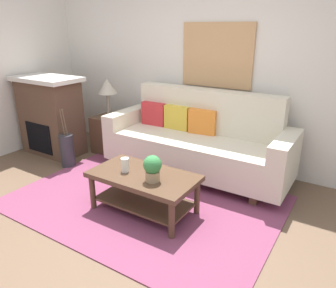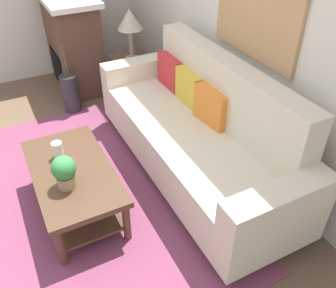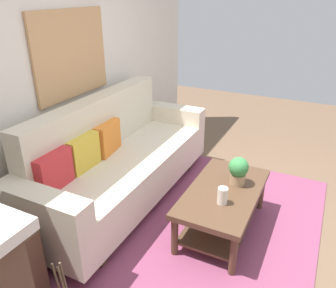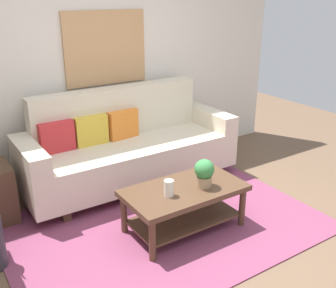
{
  "view_description": "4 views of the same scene",
  "coord_description": "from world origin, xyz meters",
  "px_view_note": "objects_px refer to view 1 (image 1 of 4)",
  "views": [
    {
      "loc": [
        1.9,
        -2.02,
        1.84
      ],
      "look_at": [
        0.17,
        0.73,
        0.65
      ],
      "focal_mm": 34.3,
      "sensor_mm": 36.0,
      "label": 1
    },
    {
      "loc": [
        2.37,
        0.05,
        2.29
      ],
      "look_at": [
        0.38,
        1.07,
        0.61
      ],
      "focal_mm": 38.62,
      "sensor_mm": 36.0,
      "label": 2
    },
    {
      "loc": [
        -2.37,
        -0.33,
        2.06
      ],
      "look_at": [
        0.28,
        0.98,
        0.69
      ],
      "focal_mm": 35.91,
      "sensor_mm": 36.0,
      "label": 3
    },
    {
      "loc": [
        -1.76,
        -2.25,
        2.09
      ],
      "look_at": [
        0.3,
        0.9,
        0.64
      ],
      "focal_mm": 42.66,
      "sensor_mm": 36.0,
      "label": 4
    }
  ],
  "objects_px": {
    "throw_pillow_orange": "(203,122)",
    "fireplace": "(51,115)",
    "potted_plant_tabletop": "(152,167)",
    "table_lamp": "(107,88)",
    "floor_vase": "(67,151)",
    "coffee_table": "(144,184)",
    "tabletop_vase": "(125,165)",
    "framed_painting": "(217,55)",
    "side_table": "(110,134)",
    "couch": "(198,142)",
    "throw_pillow_crimson": "(154,114)",
    "throw_pillow_mustard": "(177,117)"
  },
  "relations": [
    {
      "from": "floor_vase",
      "to": "potted_plant_tabletop",
      "type": "bearing_deg",
      "value": -14.48
    },
    {
      "from": "throw_pillow_crimson",
      "to": "fireplace",
      "type": "xyz_separation_m",
      "value": [
        -1.46,
        -0.62,
        -0.09
      ]
    },
    {
      "from": "couch",
      "to": "table_lamp",
      "type": "bearing_deg",
      "value": -179.89
    },
    {
      "from": "tabletop_vase",
      "to": "floor_vase",
      "type": "xyz_separation_m",
      "value": [
        -1.39,
        0.43,
        -0.28
      ]
    },
    {
      "from": "potted_plant_tabletop",
      "to": "fireplace",
      "type": "height_order",
      "value": "fireplace"
    },
    {
      "from": "framed_painting",
      "to": "potted_plant_tabletop",
      "type": "bearing_deg",
      "value": -85.53
    },
    {
      "from": "tabletop_vase",
      "to": "couch",
      "type": "bearing_deg",
      "value": 78.94
    },
    {
      "from": "couch",
      "to": "fireplace",
      "type": "relative_size",
      "value": 2.07
    },
    {
      "from": "fireplace",
      "to": "floor_vase",
      "type": "height_order",
      "value": "fireplace"
    },
    {
      "from": "floor_vase",
      "to": "framed_painting",
      "type": "xyz_separation_m",
      "value": [
        1.62,
        1.22,
        1.26
      ]
    },
    {
      "from": "throw_pillow_orange",
      "to": "coffee_table",
      "type": "distance_m",
      "value": 1.31
    },
    {
      "from": "couch",
      "to": "throw_pillow_mustard",
      "type": "xyz_separation_m",
      "value": [
        -0.38,
        0.12,
        0.25
      ]
    },
    {
      "from": "tabletop_vase",
      "to": "framed_painting",
      "type": "xyz_separation_m",
      "value": [
        0.23,
        1.65,
        0.98
      ]
    },
    {
      "from": "tabletop_vase",
      "to": "fireplace",
      "type": "height_order",
      "value": "fireplace"
    },
    {
      "from": "coffee_table",
      "to": "floor_vase",
      "type": "height_order",
      "value": "floor_vase"
    },
    {
      "from": "couch",
      "to": "potted_plant_tabletop",
      "type": "xyz_separation_m",
      "value": [
        0.13,
        -1.21,
        0.14
      ]
    },
    {
      "from": "potted_plant_tabletop",
      "to": "floor_vase",
      "type": "distance_m",
      "value": 1.84
    },
    {
      "from": "throw_pillow_orange",
      "to": "fireplace",
      "type": "relative_size",
      "value": 0.31
    },
    {
      "from": "tabletop_vase",
      "to": "table_lamp",
      "type": "bearing_deg",
      "value": 137.19
    },
    {
      "from": "floor_vase",
      "to": "coffee_table",
      "type": "bearing_deg",
      "value": -13.44
    },
    {
      "from": "tabletop_vase",
      "to": "framed_painting",
      "type": "height_order",
      "value": "framed_painting"
    },
    {
      "from": "side_table",
      "to": "fireplace",
      "type": "relative_size",
      "value": 0.48
    },
    {
      "from": "potted_plant_tabletop",
      "to": "framed_painting",
      "type": "relative_size",
      "value": 0.27
    },
    {
      "from": "table_lamp",
      "to": "fireplace",
      "type": "height_order",
      "value": "fireplace"
    },
    {
      "from": "potted_plant_tabletop",
      "to": "table_lamp",
      "type": "distance_m",
      "value": 2.07
    },
    {
      "from": "throw_pillow_crimson",
      "to": "side_table",
      "type": "relative_size",
      "value": 0.64
    },
    {
      "from": "throw_pillow_mustard",
      "to": "fireplace",
      "type": "xyz_separation_m",
      "value": [
        -1.84,
        -0.62,
        -0.09
      ]
    },
    {
      "from": "side_table",
      "to": "couch",
      "type": "bearing_deg",
      "value": 0.11
    },
    {
      "from": "tabletop_vase",
      "to": "fireplace",
      "type": "xyz_separation_m",
      "value": [
        -1.99,
        0.69,
        0.08
      ]
    },
    {
      "from": "coffee_table",
      "to": "side_table",
      "type": "distance_m",
      "value": 1.85
    },
    {
      "from": "throw_pillow_crimson",
      "to": "floor_vase",
      "type": "bearing_deg",
      "value": -134.46
    },
    {
      "from": "throw_pillow_mustard",
      "to": "side_table",
      "type": "distance_m",
      "value": 1.2
    },
    {
      "from": "throw_pillow_orange",
      "to": "fireplace",
      "type": "xyz_separation_m",
      "value": [
        -2.22,
        -0.62,
        -0.09
      ]
    },
    {
      "from": "tabletop_vase",
      "to": "throw_pillow_crimson",
      "type": "bearing_deg",
      "value": 112.13
    },
    {
      "from": "potted_plant_tabletop",
      "to": "side_table",
      "type": "height_order",
      "value": "potted_plant_tabletop"
    },
    {
      "from": "throw_pillow_crimson",
      "to": "framed_painting",
      "type": "xyz_separation_m",
      "value": [
        0.76,
        0.34,
        0.81
      ]
    },
    {
      "from": "coffee_table",
      "to": "table_lamp",
      "type": "distance_m",
      "value": 1.97
    },
    {
      "from": "floor_vase",
      "to": "framed_painting",
      "type": "relative_size",
      "value": 0.47
    },
    {
      "from": "throw_pillow_orange",
      "to": "coffee_table",
      "type": "xyz_separation_m",
      "value": [
        -0.03,
        -1.26,
        -0.37
      ]
    },
    {
      "from": "table_lamp",
      "to": "floor_vase",
      "type": "relative_size",
      "value": 1.25
    },
    {
      "from": "throw_pillow_mustard",
      "to": "floor_vase",
      "type": "height_order",
      "value": "throw_pillow_mustard"
    },
    {
      "from": "potted_plant_tabletop",
      "to": "side_table",
      "type": "distance_m",
      "value": 2.05
    },
    {
      "from": "coffee_table",
      "to": "table_lamp",
      "type": "xyz_separation_m",
      "value": [
        -1.47,
        1.13,
        0.68
      ]
    },
    {
      "from": "table_lamp",
      "to": "throw_pillow_mustard",
      "type": "bearing_deg",
      "value": 6.48
    },
    {
      "from": "throw_pillow_orange",
      "to": "framed_painting",
      "type": "xyz_separation_m",
      "value": [
        0.0,
        0.34,
        0.81
      ]
    },
    {
      "from": "potted_plant_tabletop",
      "to": "framed_painting",
      "type": "height_order",
      "value": "framed_painting"
    },
    {
      "from": "couch",
      "to": "throw_pillow_mustard",
      "type": "height_order",
      "value": "couch"
    },
    {
      "from": "throw_pillow_mustard",
      "to": "coffee_table",
      "type": "relative_size",
      "value": 0.33
    },
    {
      "from": "coffee_table",
      "to": "floor_vase",
      "type": "xyz_separation_m",
      "value": [
        -1.59,
        0.38,
        -0.09
      ]
    },
    {
      "from": "potted_plant_tabletop",
      "to": "floor_vase",
      "type": "relative_size",
      "value": 0.57
    }
  ]
}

